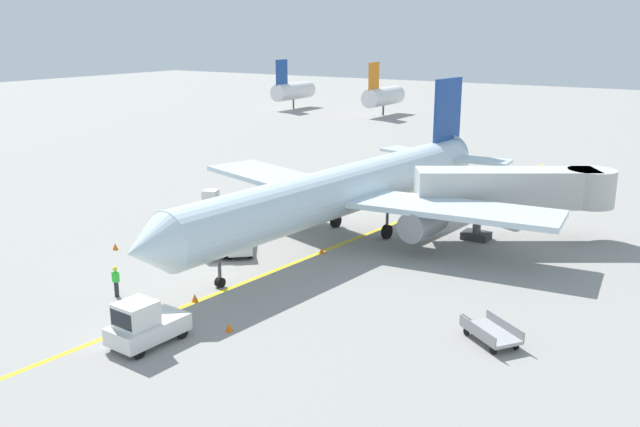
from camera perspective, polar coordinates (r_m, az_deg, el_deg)
ground_plane at (r=39.59m, az=-7.68°, el=-5.55°), size 300.00×300.00×0.00m
taxi_line_yellow at (r=42.45m, az=-1.75°, el=-3.97°), size 8.73×79.59×0.01m
airliner at (r=46.31m, az=2.42°, el=2.05°), size 28.45×35.34×10.10m
jet_bridge at (r=47.90m, az=16.80°, el=2.00°), size 12.14×9.02×4.85m
pushback_tug at (r=32.23m, az=-14.45°, el=-8.96°), size 2.13×3.72×2.20m
baggage_tug_near_wing at (r=52.63m, az=-8.79°, el=0.69°), size 2.72×2.13×2.10m
belt_loader_forward_hold at (r=44.37m, az=-8.99°, el=-2.25°), size 4.59×4.23×2.59m
belt_loader_aft_hold at (r=44.26m, az=-6.84°, el=-2.21°), size 4.33×4.50×2.59m
baggage_cart_loaded at (r=32.67m, az=14.05°, el=-9.60°), size 3.52×2.90×0.94m
ground_crew_marshaller at (r=38.21m, az=-16.66°, el=-5.39°), size 0.36×0.24×1.70m
safety_cone_nose_left at (r=46.48m, az=-16.71°, el=-2.63°), size 0.36×0.36×0.44m
safety_cone_nose_right at (r=33.14m, az=-7.59°, el=-9.37°), size 0.36×0.36×0.44m
safety_cone_wingtip_left at (r=36.81m, az=-10.40°, el=-6.92°), size 0.36×0.36×0.44m
safety_cone_wingtip_right at (r=43.69m, az=0.14°, el=-3.10°), size 0.36×0.36×0.44m
distant_aircraft_far_left at (r=124.88m, az=-2.27°, el=10.21°), size 3.00×10.10×8.80m
distant_aircraft_mid_left at (r=115.13m, az=5.29°, el=9.75°), size 3.00×10.10×8.80m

